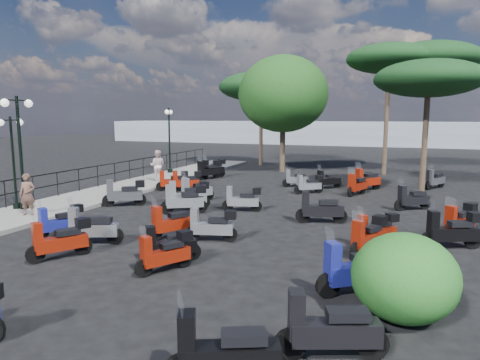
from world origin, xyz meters
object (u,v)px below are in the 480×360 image
(scooter_10, at_px, (196,191))
(scooter_13, at_px, (169,246))
(scooter_26, at_px, (453,231))
(scooter_3, at_px, (188,196))
(scooter_15, at_px, (243,200))
(scooter_21, at_px, (376,230))
(scooter_7, at_px, (212,226))
(scooter_9, at_px, (184,200))
(pine_2, at_px, (261,87))
(lamp_post_2, at_px, (169,136))
(scooter_29, at_px, (435,180))
(scooter_0, at_px, (60,240))
(scooter_18, at_px, (224,354))
(scooter_25, at_px, (358,268))
(scooter_31, at_px, (213,169))
(lamp_post_1, at_px, (20,145))
(scooter_12, at_px, (165,253))
(scooter_20, at_px, (320,209))
(pedestrian_far, at_px, (157,166))
(pine_3, at_px, (429,79))
(woman, at_px, (27,194))
(scooter_2, at_px, (125,194))
(scooter_14, at_px, (171,223))
(scooter_30, at_px, (173,181))
(scooter_17, at_px, (328,180))
(scooter_22, at_px, (357,185))
(scooter_23, at_px, (367,181))
(scooter_16, at_px, (309,185))
(scooter_8, at_px, (92,228))
(pine_1, at_px, (430,59))
(pine_0, at_px, (389,59))
(scooter_24, at_px, (329,330))
(scooter_5, at_px, (209,170))
(scooter_11, at_px, (295,179))
(scooter_19, at_px, (368,236))
(broadleaf_tree, at_px, (283,94))
(lamp_post_0, at_px, (13,157))
(scooter_4, at_px, (186,181))

(scooter_10, xyz_separation_m, scooter_13, (2.91, -7.29, -0.05))
(scooter_26, bearing_deg, scooter_3, 55.80)
(scooter_10, xyz_separation_m, scooter_15, (2.58, -1.04, -0.01))
(scooter_21, bearing_deg, scooter_7, 68.85)
(scooter_9, bearing_deg, pine_2, -22.33)
(lamp_post_2, distance_m, scooter_29, 15.68)
(scooter_0, height_order, scooter_18, scooter_18)
(scooter_10, bearing_deg, scooter_25, 167.89)
(scooter_31, bearing_deg, lamp_post_1, 102.45)
(scooter_12, xyz_separation_m, scooter_20, (2.62, 6.07, 0.04))
(pedestrian_far, xyz_separation_m, pine_3, (13.68, 2.30, 4.47))
(woman, bearing_deg, scooter_2, 36.27)
(scooter_10, bearing_deg, scooter_14, 141.83)
(scooter_30, bearing_deg, scooter_17, -97.09)
(pedestrian_far, xyz_separation_m, scooter_30, (1.95, -1.73, -0.52))
(scooter_7, bearing_deg, lamp_post_1, 69.17)
(scooter_13, height_order, scooter_22, scooter_22)
(scooter_23, bearing_deg, scooter_16, 75.85)
(scooter_10, xyz_separation_m, scooter_12, (3.16, -7.90, -0.02))
(scooter_8, xyz_separation_m, pine_3, (9.38, 12.92, 5.00))
(lamp_post_1, xyz_separation_m, lamp_post_2, (-0.14, 11.52, -0.14))
(pine_1, bearing_deg, scooter_9, -119.49)
(scooter_23, bearing_deg, pine_1, -69.77)
(scooter_13, relative_size, pine_0, 0.16)
(scooter_12, distance_m, scooter_24, 4.92)
(scooter_26, height_order, scooter_30, scooter_26)
(pine_2, bearing_deg, pine_0, -14.34)
(scooter_5, bearing_deg, scooter_24, 147.91)
(lamp_post_2, height_order, scooter_2, lamp_post_2)
(woman, bearing_deg, scooter_11, 32.25)
(woman, distance_m, scooter_10, 6.60)
(scooter_19, distance_m, scooter_30, 12.13)
(scooter_7, distance_m, broadleaf_tree, 17.57)
(scooter_16, height_order, scooter_22, scooter_22)
(lamp_post_0, distance_m, scooter_21, 13.53)
(lamp_post_0, xyz_separation_m, scooter_10, (5.64, 4.30, -1.70))
(scooter_11, xyz_separation_m, scooter_26, (6.67, -8.99, 0.11))
(scooter_26, bearing_deg, lamp_post_1, 70.67)
(scooter_24, height_order, pine_1, pine_1)
(scooter_15, relative_size, pine_0, 0.19)
(lamp_post_2, bearing_deg, scooter_4, -69.96)
(pine_3, bearing_deg, scooter_30, -161.02)
(lamp_post_0, bearing_deg, woman, -22.49)
(lamp_post_2, bearing_deg, lamp_post_0, -107.74)
(scooter_15, height_order, scooter_16, scooter_15)
(scooter_13, xyz_separation_m, scooter_16, (1.31, 11.10, 0.00))
(pedestrian_far, height_order, scooter_14, pedestrian_far)
(scooter_25, distance_m, scooter_26, 4.68)
(pine_3, bearing_deg, pedestrian_far, -170.44)
(pine_0, bearing_deg, scooter_18, -92.68)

